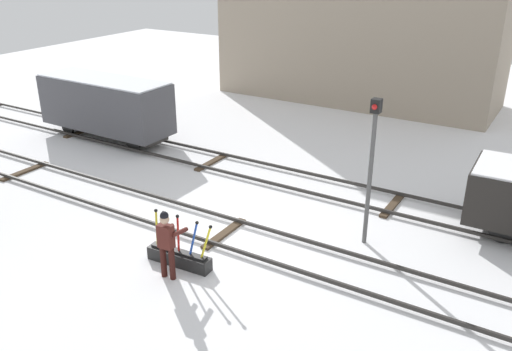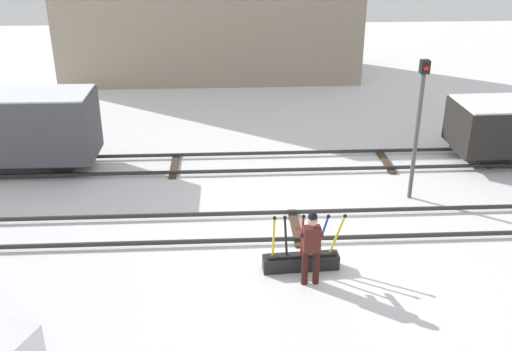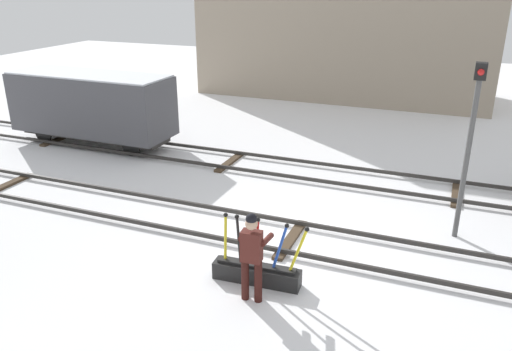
# 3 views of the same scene
# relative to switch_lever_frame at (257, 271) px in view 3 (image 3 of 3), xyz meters

# --- Properties ---
(ground_plane) EXTENTS (60.00, 60.00, 0.00)m
(ground_plane) POSITION_rel_switch_lever_frame_xyz_m (0.10, 1.89, -0.25)
(ground_plane) COLOR white
(track_main_line) EXTENTS (44.00, 1.94, 0.18)m
(track_main_line) POSITION_rel_switch_lever_frame_xyz_m (0.10, 1.89, -0.14)
(track_main_line) COLOR #2D2B28
(track_main_line) RESTS_ON ground_plane
(track_siding_near) EXTENTS (44.00, 1.94, 0.18)m
(track_siding_near) POSITION_rel_switch_lever_frame_xyz_m (0.10, 6.18, -0.15)
(track_siding_near) COLOR #2D2B28
(track_siding_near) RESTS_ON ground_plane
(switch_lever_frame) EXTENTS (1.95, 0.47, 1.45)m
(switch_lever_frame) POSITION_rel_switch_lever_frame_xyz_m (0.00, 0.00, 0.00)
(switch_lever_frame) COLOR black
(switch_lever_frame) RESTS_ON ground_plane
(rail_worker) EXTENTS (0.56, 0.72, 1.83)m
(rail_worker) POSITION_rel_switch_lever_frame_xyz_m (0.13, -0.57, 0.78)
(rail_worker) COLOR #351511
(rail_worker) RESTS_ON ground_plane
(signal_post) EXTENTS (0.24, 0.32, 4.10)m
(signal_post) POSITION_rel_switch_lever_frame_xyz_m (3.66, 3.57, 2.24)
(signal_post) COLOR #4C4C4C
(signal_post) RESTS_ON ground_plane
(freight_car_mid_siding) EXTENTS (5.95, 2.02, 2.60)m
(freight_car_mid_siding) POSITION_rel_switch_lever_frame_xyz_m (-8.81, 6.18, 1.23)
(freight_car_mid_siding) COLOR #2D2B28
(freight_car_mid_siding) RESTS_ON ground_plane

